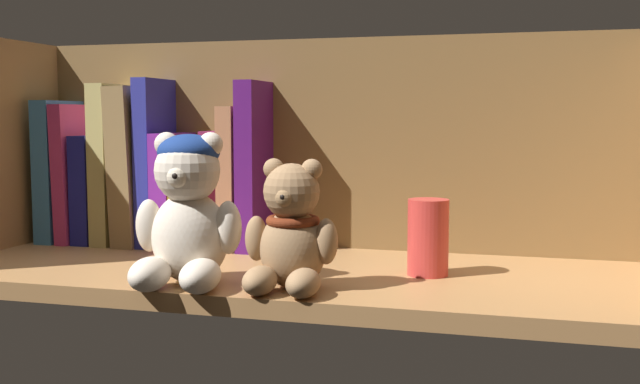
# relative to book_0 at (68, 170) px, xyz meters

# --- Properties ---
(shelf_board) EXTENTS (0.81, 0.30, 0.02)m
(shelf_board) POSITION_rel_book_0_xyz_m (0.38, -0.13, -0.11)
(shelf_board) COLOR #9E7042
(shelf_board) RESTS_ON ground
(shelf_back_panel) EXTENTS (0.83, 0.01, 0.30)m
(shelf_back_panel) POSITION_rel_book_0_xyz_m (0.38, 0.03, 0.03)
(shelf_back_panel) COLOR brown
(shelf_back_panel) RESTS_ON ground
(book_0) EXTENTS (0.03, 0.13, 0.20)m
(book_0) POSITION_rel_book_0_xyz_m (0.00, 0.00, 0.00)
(book_0) COLOR #3A7EBC
(book_0) RESTS_ON shelf_board
(book_1) EXTENTS (0.02, 0.14, 0.19)m
(book_1) POSITION_rel_book_0_xyz_m (0.03, 0.00, -0.00)
(book_1) COLOR #BC3274
(book_1) RESTS_ON shelf_board
(book_2) EXTENTS (0.03, 0.13, 0.15)m
(book_2) POSITION_rel_book_0_xyz_m (0.06, 0.00, -0.02)
(book_2) COLOR navy
(book_2) RESTS_ON shelf_board
(book_3) EXTENTS (0.03, 0.13, 0.22)m
(book_3) POSITION_rel_book_0_xyz_m (0.09, 0.00, 0.01)
(book_3) COLOR tan
(book_3) RESTS_ON shelf_board
(book_4) EXTENTS (0.04, 0.14, 0.22)m
(book_4) POSITION_rel_book_0_xyz_m (0.12, 0.00, 0.01)
(book_4) COLOR olive
(book_4) RESTS_ON shelf_board
(book_5) EXTENTS (0.02, 0.13, 0.23)m
(book_5) POSITION_rel_book_0_xyz_m (0.15, 0.00, 0.01)
(book_5) COLOR navy
(book_5) RESTS_ON shelf_board
(book_6) EXTENTS (0.03, 0.14, 0.15)m
(book_6) POSITION_rel_book_0_xyz_m (0.18, 0.00, -0.02)
(book_6) COLOR purple
(book_6) RESTS_ON shelf_board
(book_7) EXTENTS (0.03, 0.15, 0.15)m
(book_7) POSITION_rel_book_0_xyz_m (0.21, 0.00, -0.02)
(book_7) COLOR #A08B1E
(book_7) RESTS_ON shelf_board
(book_8) EXTENTS (0.02, 0.10, 0.16)m
(book_8) POSITION_rel_book_0_xyz_m (0.24, 0.00, -0.02)
(book_8) COLOR #7D1F4C
(book_8) RESTS_ON shelf_board
(book_9) EXTENTS (0.02, 0.12, 0.19)m
(book_9) POSITION_rel_book_0_xyz_m (0.27, 0.00, -0.00)
(book_9) COLOR #A96D4B
(book_9) RESTS_ON shelf_board
(book_10) EXTENTS (0.02, 0.12, 0.22)m
(book_10) POSITION_rel_book_0_xyz_m (0.29, 0.00, 0.01)
(book_10) COLOR #4B1365
(book_10) RESTS_ON shelf_board
(teddy_bear_larger) EXTENTS (0.12, 0.12, 0.16)m
(teddy_bear_larger) POSITION_rel_book_0_xyz_m (0.30, -0.24, -0.02)
(teddy_bear_larger) COLOR beige
(teddy_bear_larger) RESTS_ON shelf_board
(teddy_bear_smaller) EXTENTS (0.10, 0.10, 0.13)m
(teddy_bear_smaller) POSITION_rel_book_0_xyz_m (0.41, -0.23, -0.04)
(teddy_bear_smaller) COLOR #93704C
(teddy_bear_smaller) RESTS_ON shelf_board
(pillar_candle) EXTENTS (0.05, 0.05, 0.09)m
(pillar_candle) POSITION_rel_book_0_xyz_m (0.54, -0.12, -0.06)
(pillar_candle) COLOR #C63833
(pillar_candle) RESTS_ON shelf_board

